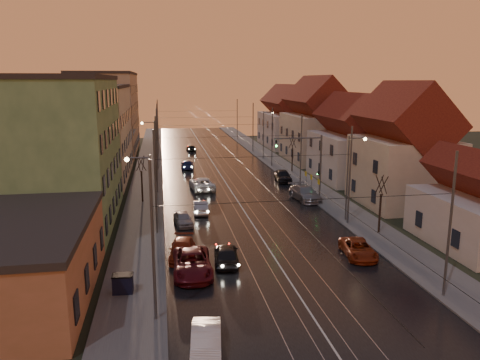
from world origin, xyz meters
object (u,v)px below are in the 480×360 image
driving_car_3 (187,165)px  dumpster (123,284)px  parked_right_0 (358,249)px  street_lamp_0 (147,199)px  parked_left_0 (206,343)px  driving_car_2 (202,184)px  street_lamp_2 (153,145)px  parked_left_3 (183,219)px  street_lamp_1 (351,170)px  driving_car_4 (191,148)px  driving_car_0 (226,254)px  parked_left_1 (192,263)px  parked_right_1 (305,193)px  street_lamp_3 (265,130)px  parked_left_2 (182,250)px  driving_car_1 (201,207)px  traffic_light_mast (312,159)px  parked_right_2 (283,176)px

driving_car_3 → dumpster: (-6.29, -41.47, 0.05)m
parked_right_0 → dumpster: (-16.84, -3.62, 0.08)m
street_lamp_0 → dumpster: 6.26m
parked_left_0 → driving_car_2: bearing=91.7°
street_lamp_2 → parked_left_3: bearing=-81.5°
street_lamp_1 → driving_car_2: street_lamp_1 is taller
driving_car_4 → parked_right_0: parked_right_0 is taller
street_lamp_1 → street_lamp_2: (-18.21, 20.00, 0.00)m
street_lamp_1 → driving_car_0: size_ratio=1.89×
street_lamp_0 → parked_left_3: 10.53m
parked_left_1 → parked_right_1: (13.58, 18.13, 0.01)m
street_lamp_0 → street_lamp_3: same height
street_lamp_3 → driving_car_3: size_ratio=1.77×
street_lamp_0 → parked_left_3: (2.82, 9.20, -4.27)m
parked_left_2 → driving_car_1: bearing=84.7°
driving_car_1 → traffic_light_mast: bearing=-163.5°
driving_car_4 → parked_right_2: parked_right_2 is taller
dumpster → driving_car_4: bearing=85.0°
traffic_light_mast → street_lamp_2: bearing=144.9°
street_lamp_1 → traffic_light_mast: size_ratio=1.11×
dumpster → street_lamp_3: bearing=70.6°
dumpster → traffic_light_mast: bearing=50.4°
driving_car_2 → parked_left_0: bearing=79.4°
driving_car_3 → parked_left_0: size_ratio=1.11×
driving_car_3 → parked_right_2: 16.18m
driving_car_3 → street_lamp_1: bearing=117.2°
street_lamp_2 → parked_left_2: 27.29m
street_lamp_3 → driving_car_1: bearing=-113.4°
street_lamp_3 → parked_right_2: bearing=-95.2°
parked_left_0 → parked_right_2: 40.15m
parked_left_1 → street_lamp_2: bearing=96.4°
street_lamp_0 → parked_right_0: (15.34, -0.80, -4.27)m
driving_car_3 → parked_right_1: (11.70, -20.89, 0.13)m
driving_car_4 → street_lamp_0: bearing=76.2°
street_lamp_0 → parked_left_2: (2.38, 1.15, -4.24)m
dumpster → street_lamp_2: bearing=90.1°
driving_car_1 → parked_right_0: driving_car_1 is taller
street_lamp_3 → parked_left_3: street_lamp_3 is taller
driving_car_0 → driving_car_2: bearing=-84.8°
driving_car_1 → driving_car_4: bearing=-90.0°
street_lamp_3 → parked_left_1: (-15.30, -45.96, -4.11)m
dumpster → parked_left_1: bearing=31.8°
parked_right_0 → parked_right_1: bearing=92.8°
street_lamp_2 → parked_left_2: size_ratio=1.80×
driving_car_2 → parked_left_0: size_ratio=1.34×
street_lamp_0 → parked_left_0: 12.81m
driving_car_4 → parked_left_0: parked_left_0 is taller
parked_right_2 → dumpster: parked_right_2 is taller
parked_right_0 → driving_car_3: bearing=112.3°
driving_car_3 → street_lamp_2: bearing=64.6°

